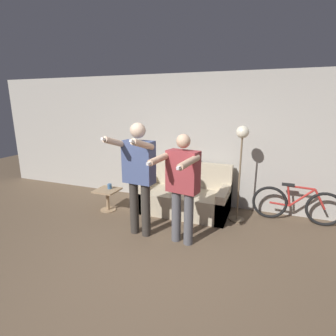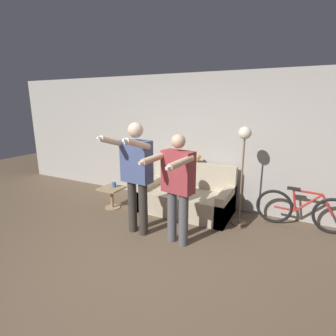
% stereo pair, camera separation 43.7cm
% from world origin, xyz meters
% --- Properties ---
extents(ground_plane, '(16.00, 16.00, 0.00)m').
position_xyz_m(ground_plane, '(0.00, 0.00, 0.00)').
color(ground_plane, brown).
extents(wall_back, '(10.00, 0.05, 2.60)m').
position_xyz_m(wall_back, '(0.00, 2.61, 1.30)').
color(wall_back, '#B7B2A8').
rests_on(wall_back, ground_plane).
extents(couch, '(1.69, 0.89, 0.90)m').
position_xyz_m(couch, '(-0.08, 2.08, 0.28)').
color(couch, beige).
rests_on(couch, ground_plane).
extents(person_left, '(0.58, 0.69, 1.77)m').
position_xyz_m(person_left, '(-0.44, 0.92, 1.04)').
color(person_left, '#38332D').
rests_on(person_left, ground_plane).
extents(person_right, '(0.60, 0.74, 1.63)m').
position_xyz_m(person_right, '(0.25, 0.92, 0.95)').
color(person_right, '#56565B').
rests_on(person_right, ground_plane).
extents(cat, '(0.48, 0.12, 0.17)m').
position_xyz_m(cat, '(-0.14, 2.41, 0.98)').
color(cat, tan).
rests_on(cat, couch).
extents(floor_lamp, '(0.27, 0.27, 1.68)m').
position_xyz_m(floor_lamp, '(0.93, 2.02, 1.29)').
color(floor_lamp, '#756047').
rests_on(floor_lamp, ground_plane).
extents(side_table, '(0.43, 0.43, 0.43)m').
position_xyz_m(side_table, '(-1.46, 1.55, 0.31)').
color(side_table, '#A38460').
rests_on(side_table, ground_plane).
extents(cup, '(0.08, 0.08, 0.10)m').
position_xyz_m(cup, '(-1.44, 1.61, 0.47)').
color(cup, '#3D6693').
rests_on(cup, side_table).
extents(bicycle, '(1.47, 0.07, 0.69)m').
position_xyz_m(bicycle, '(1.90, 2.32, 0.32)').
color(bicycle, black).
rests_on(bicycle, ground_plane).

